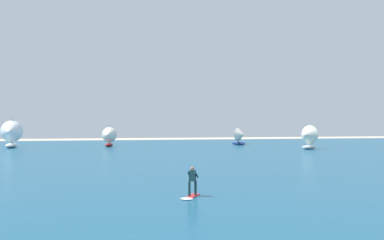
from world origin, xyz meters
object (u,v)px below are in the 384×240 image
(kitesurfer, at_px, (191,186))
(sailboat_trailing, at_px, (307,137))
(sailboat_leading, at_px, (240,136))
(sailboat_heeled_over, at_px, (108,137))
(sailboat_far_left, at_px, (10,134))

(kitesurfer, relative_size, sailboat_trailing, 0.46)
(sailboat_leading, height_order, sailboat_trailing, sailboat_trailing)
(sailboat_leading, relative_size, sailboat_trailing, 0.86)
(sailboat_heeled_over, distance_m, sailboat_trailing, 33.73)
(sailboat_leading, distance_m, sailboat_trailing, 15.48)
(sailboat_far_left, bearing_deg, sailboat_leading, 1.99)
(kitesurfer, bearing_deg, sailboat_leading, 69.09)
(kitesurfer, relative_size, sailboat_heeled_over, 0.51)
(kitesurfer, distance_m, sailboat_far_left, 53.28)
(kitesurfer, distance_m, sailboat_heeled_over, 50.07)
(kitesurfer, bearing_deg, sailboat_heeled_over, 96.01)
(kitesurfer, relative_size, sailboat_far_left, 0.38)
(sailboat_far_left, relative_size, sailboat_leading, 1.41)
(sailboat_heeled_over, relative_size, sailboat_trailing, 0.90)
(kitesurfer, height_order, sailboat_heeled_over, sailboat_heeled_over)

